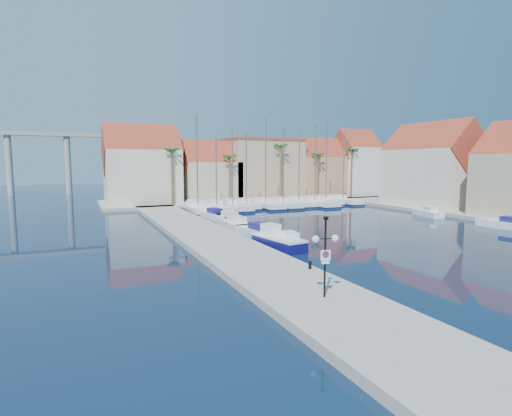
{
  "coord_description": "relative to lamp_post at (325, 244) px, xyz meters",
  "views": [
    {
      "loc": [
        -20.25,
        -23.18,
        7.41
      ],
      "look_at": [
        -4.36,
        12.18,
        3.0
      ],
      "focal_mm": 28.0,
      "sensor_mm": 36.0,
      "label": 1
    }
  ],
  "objects": [
    {
      "name": "sailboat_1",
      "position": [
        8.14,
        42.2,
        -2.72
      ],
      "size": [
        3.62,
        11.87,
        11.13
      ],
      "rotation": [
        0.0,
        0.0,
        -0.04
      ],
      "color": "white",
      "rests_on": "ground"
    },
    {
      "name": "motorboat_east_0",
      "position": [
        32.85,
        12.22,
        -2.76
      ],
      "size": [
        2.33,
        6.33,
        1.4
      ],
      "rotation": [
        0.0,
        0.0,
        0.05
      ],
      "color": "white",
      "rests_on": "ground"
    },
    {
      "name": "palm_3",
      "position": [
        30.84,
        48.42,
        5.34
      ],
      "size": [
        2.6,
        2.6,
        9.65
      ],
      "color": "brown",
      "rests_on": "shore_north"
    },
    {
      "name": "sailboat_5",
      "position": [
        19.88,
        42.35,
        -2.69
      ],
      "size": [
        3.14,
        10.71,
        13.12
      ],
      "rotation": [
        0.0,
        0.0,
        -0.03
      ],
      "color": "white",
      "rests_on": "ground"
    },
    {
      "name": "sailboat_3",
      "position": [
        13.6,
        43.13,
        -2.67
      ],
      "size": [
        2.83,
        9.04,
        12.38
      ],
      "rotation": [
        0.0,
        0.0,
        -0.05
      ],
      "color": "white",
      "rests_on": "ground"
    },
    {
      "name": "bollard",
      "position": [
        2.24,
        5.01,
        -2.51
      ],
      "size": [
        0.21,
        0.21,
        0.53
      ],
      "primitive_type": "cylinder",
      "color": "black",
      "rests_on": "quay_west"
    },
    {
      "name": "sailboat_2",
      "position": [
        10.85,
        42.47,
        -2.71
      ],
      "size": [
        3.2,
        11.74,
        12.58
      ],
      "rotation": [
        0.0,
        0.0,
        0.01
      ],
      "color": "white",
      "rests_on": "ground"
    },
    {
      "name": "motorboat_west_4",
      "position": [
        5.08,
        33.97,
        -2.76
      ],
      "size": [
        2.61,
        6.47,
        1.4
      ],
      "rotation": [
        0.0,
        0.0,
        0.09
      ],
      "color": "white",
      "rests_on": "ground"
    },
    {
      "name": "shore_north",
      "position": [
        18.84,
        54.42,
        -3.02
      ],
      "size": [
        54.0,
        16.0,
        0.5
      ],
      "primitive_type": "cube",
      "color": "gray",
      "rests_on": "ground"
    },
    {
      "name": "building_0",
      "position": [
        -1.16,
        53.42,
        3.25
      ],
      "size": [
        12.3,
        9.0,
        13.5
      ],
      "color": "beige",
      "rests_on": "shore_north"
    },
    {
      "name": "building_1",
      "position": [
        10.84,
        53.42,
        2.02
      ],
      "size": [
        10.3,
        8.0,
        11.0
      ],
      "color": "tan",
      "rests_on": "shore_north"
    },
    {
      "name": "sailboat_6",
      "position": [
        23.1,
        42.73,
        -2.67
      ],
      "size": [
        2.9,
        9.96,
        13.4
      ],
      "rotation": [
        0.0,
        0.0,
        -0.03
      ],
      "color": "white",
      "rests_on": "ground"
    },
    {
      "name": "palm_4",
      "position": [
        38.84,
        48.42,
        6.28
      ],
      "size": [
        2.6,
        2.6,
        10.65
      ],
      "color": "brown",
      "rests_on": "shore_north"
    },
    {
      "name": "sailboat_4",
      "position": [
        16.65,
        42.4,
        -2.68
      ],
      "size": [
        3.11,
        10.92,
        14.6
      ],
      "rotation": [
        0.0,
        0.0,
        -0.02
      ],
      "color": "white",
      "rests_on": "ground"
    },
    {
      "name": "palm_2",
      "position": [
        22.84,
        48.42,
        6.74
      ],
      "size": [
        2.6,
        2.6,
        11.15
      ],
      "color": "brown",
      "rests_on": "shore_north"
    },
    {
      "name": "sailboat_8",
      "position": [
        28.73,
        42.9,
        -2.63
      ],
      "size": [
        2.78,
        8.74,
        14.38
      ],
      "rotation": [
        0.0,
        0.0,
        0.06
      ],
      "color": "white",
      "rests_on": "ground"
    },
    {
      "name": "lamp_post",
      "position": [
        0.0,
        0.0,
        0.0
      ],
      "size": [
        1.41,
        0.59,
        4.22
      ],
      "rotation": [
        0.0,
        0.0,
        -0.2
      ],
      "color": "black",
      "rests_on": "quay_west"
    },
    {
      "name": "motorboat_west_2",
      "position": [
        4.85,
        25.3,
        -2.76
      ],
      "size": [
        2.24,
        6.87,
        1.4
      ],
      "rotation": [
        0.0,
        0.0,
        -0.01
      ],
      "color": "white",
      "rests_on": "ground"
    },
    {
      "name": "palm_1",
      "position": [
        12.84,
        48.42,
        4.86
      ],
      "size": [
        2.6,
        2.6,
        9.15
      ],
      "color": "brown",
      "rests_on": "shore_north"
    },
    {
      "name": "sailboat_0",
      "position": [
        5.15,
        42.11,
        -2.69
      ],
      "size": [
        3.76,
        11.95,
        14.3
      ],
      "rotation": [
        0.0,
        0.0,
        -0.06
      ],
      "color": "white",
      "rests_on": "ground"
    },
    {
      "name": "motorboat_east_1",
      "position": [
        32.82,
        23.43,
        -2.76
      ],
      "size": [
        2.75,
        5.29,
        1.4
      ],
      "rotation": [
        0.0,
        0.0,
        -0.23
      ],
      "color": "white",
      "rests_on": "ground"
    },
    {
      "name": "motorboat_west_5",
      "position": [
        5.34,
        40.1,
        -2.76
      ],
      "size": [
        2.26,
        6.84,
        1.4
      ],
      "rotation": [
        0.0,
        0.0,
        -0.01
      ],
      "color": "white",
      "rests_on": "ground"
    },
    {
      "name": "fishing_boat",
      "position": [
        4.33,
        13.71,
        -2.61
      ],
      "size": [
        2.78,
        5.95,
        2.0
      ],
      "rotation": [
        0.0,
        0.0,
        0.16
      ],
      "color": "#0E0E53",
      "rests_on": "ground"
    },
    {
      "name": "palm_0",
      "position": [
        2.84,
        48.42,
        5.81
      ],
      "size": [
        2.6,
        2.6,
        10.15
      ],
      "color": "brown",
      "rests_on": "shore_north"
    },
    {
      "name": "motorboat_west_3",
      "position": [
        5.71,
        29.85,
        -2.76
      ],
      "size": [
        2.46,
        6.87,
        1.4
      ],
      "rotation": [
        0.0,
        0.0,
        -0.04
      ],
      "color": "white",
      "rests_on": "ground"
    },
    {
      "name": "motorboat_west_0",
      "position": [
        5.5,
        13.95,
        -2.76
      ],
      "size": [
        2.12,
        5.18,
        1.4
      ],
      "rotation": [
        0.0,
        0.0,
        -0.1
      ],
      "color": "white",
      "rests_on": "ground"
    },
    {
      "name": "building_3",
      "position": [
        33.84,
        53.42,
        2.59
      ],
      "size": [
        10.3,
        8.0,
        12.0
      ],
      "color": "tan",
      "rests_on": "shore_north"
    },
    {
      "name": "quay_west",
      "position": [
        -0.16,
        19.92,
        -3.02
      ],
      "size": [
        6.0,
        77.0,
        0.5
      ],
      "primitive_type": "cube",
      "color": "gray",
      "rests_on": "ground"
    },
    {
      "name": "shore_east",
      "position": [
        40.84,
        21.42,
        -3.02
      ],
      "size": [
        12.0,
        60.0,
        0.5
      ],
      "primitive_type": "cube",
      "color": "gray",
      "rests_on": "ground"
    },
    {
      "name": "building_4",
      "position": [
        42.84,
        52.42,
        3.69
      ],
      "size": [
        8.3,
        8.0,
        14.0
      ],
      "color": "white",
      "rests_on": "shore_north"
    },
    {
      "name": "motorboat_west_1",
      "position": [
        4.99,
        19.6,
        -2.76
      ],
      "size": [
        2.45,
        6.29,
        1.4
      ],
      "rotation": [
        0.0,
        0.0,
        0.08
      ],
      "color": "white",
      "rests_on": "ground"
    },
    {
      "name": "building_2",
      "position": [
        21.84,
        54.42,
        2.99
      ],
      "size": [
        14.2,
        10.2,
        11.5
      ],
      "color": "tan",
      "rests_on": "shore_north"
    },
    {
      "name": "building_6",
      "position": [
        40.84,
        30.42,
        3.25
      ],
      "size": [
        9.0,
        14.3,
        13.5
      ],
      "color": "beige",
      "rests_on": "shore_east"
    },
    {
      "name": "sailboat_9",
      "position": [
        32.12,
        42.51,
        -2.68
      ],
      "size": [
        2.79,
        9.84,
        12.67
      ],
      "rotation": [
        0.0,
        0.0,
        0.02
      ],
      "color": "white",
      "rests_on": "ground"
    },
    {
      "name": "sailboat_7",
      "position": [
        25.76,
        42.02,
        -2.7
      ],
      "size": [
        3.58,
        12.1,
        13.7
      ],
      "rotation": [
        0.0,
        0.0,
        0.03
      ],
      "color": "white",
      "rests_on": "ground"
    },
    {
      "name": "ground",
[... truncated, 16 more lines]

